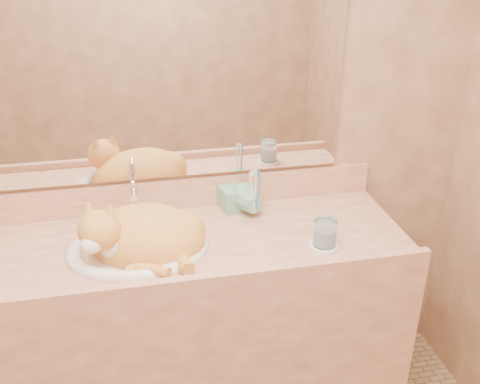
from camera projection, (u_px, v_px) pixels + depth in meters
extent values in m
cube|color=brown|center=(168.00, 109.00, 1.94)|extent=(2.40, 0.02, 2.50)
cube|color=white|center=(166.00, 71.00, 1.87)|extent=(1.30, 0.02, 0.80)
imported|color=#66A386|center=(238.00, 191.00, 2.02)|extent=(0.11, 0.11, 0.20)
imported|color=#66A386|center=(255.00, 207.00, 2.00)|extent=(0.14, 0.14, 0.10)
cylinder|color=white|center=(324.00, 246.00, 1.84)|extent=(0.10, 0.10, 0.01)
cylinder|color=white|center=(325.00, 233.00, 1.82)|extent=(0.08, 0.08, 0.09)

